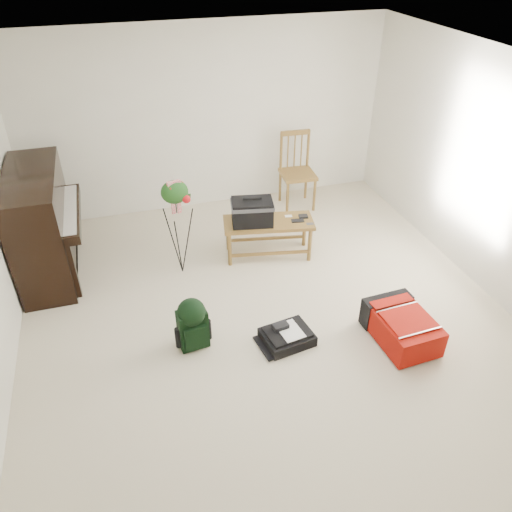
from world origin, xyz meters
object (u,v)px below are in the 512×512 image
object	(u,v)px
dining_chair	(297,172)
red_suitcase	(399,323)
green_backpack	(192,322)
flower_stand	(178,228)
bench	(258,216)
piano	(43,227)
black_duffel	(287,336)

from	to	relation	value
dining_chair	red_suitcase	bearing A→B (deg)	-86.17
green_backpack	flower_stand	bearing A→B (deg)	79.29
bench	piano	bearing A→B (deg)	-179.68
piano	dining_chair	world-z (taller)	piano
piano	black_duffel	xyz separation A→B (m)	(2.26, -1.96, -0.53)
bench	red_suitcase	size ratio (longest dim) A/B	1.49
black_duffel	flower_stand	distance (m)	1.77
dining_chair	black_duffel	size ratio (longest dim) A/B	2.03
bench	green_backpack	world-z (taller)	bench
green_backpack	piano	bearing A→B (deg)	121.82
red_suitcase	flower_stand	size ratio (longest dim) A/B	0.62
piano	red_suitcase	distance (m)	4.04
piano	black_duffel	size ratio (longest dim) A/B	2.84
green_backpack	flower_stand	xyz separation A→B (m)	(0.10, 1.27, 0.29)
piano	black_duffel	world-z (taller)	piano
dining_chair	piano	bearing A→B (deg)	-164.03
black_duffel	green_backpack	xyz separation A→B (m)	(-0.90, 0.22, 0.24)
red_suitcase	green_backpack	distance (m)	2.04
bench	black_duffel	world-z (taller)	bench
dining_chair	green_backpack	world-z (taller)	dining_chair
red_suitcase	flower_stand	world-z (taller)	flower_stand
piano	red_suitcase	world-z (taller)	piano
black_duffel	flower_stand	world-z (taller)	flower_stand
dining_chair	flower_stand	size ratio (longest dim) A/B	0.87
bench	red_suitcase	world-z (taller)	bench
flower_stand	dining_chair	bearing A→B (deg)	19.41
flower_stand	green_backpack	bearing A→B (deg)	-107.46
bench	black_duffel	bearing A→B (deg)	-85.19
black_duffel	green_backpack	bearing A→B (deg)	157.79
bench	black_duffel	distance (m)	1.61
dining_chair	black_duffel	distance (m)	2.93
piano	black_duffel	bearing A→B (deg)	-41.00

